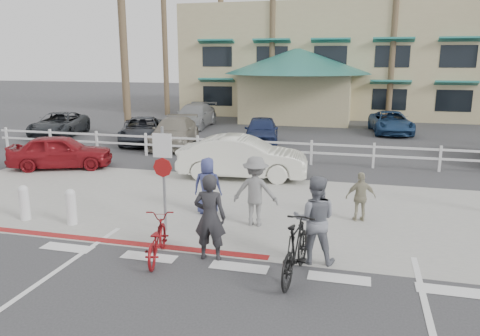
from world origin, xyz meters
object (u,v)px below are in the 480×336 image
(sign_post, at_px, (164,174))
(car_red_compact, at_px, (61,152))
(bike_black, at_px, (296,249))
(car_white_sedan, at_px, (243,157))
(bike_red, at_px, (157,239))

(sign_post, height_order, car_red_compact, sign_post)
(bike_black, relative_size, car_white_sedan, 0.43)
(bike_red, xyz_separation_m, car_white_sedan, (0.05, 7.21, 0.29))
(bike_black, distance_m, car_white_sedan, 7.90)
(car_white_sedan, bearing_deg, bike_red, 174.22)
(car_white_sedan, distance_m, car_red_compact, 7.21)
(car_white_sedan, bearing_deg, bike_black, -163.77)
(sign_post, xyz_separation_m, car_red_compact, (-6.65, 5.31, -0.80))
(bike_red, height_order, bike_black, bike_black)
(bike_black, xyz_separation_m, car_white_sedan, (-2.91, 7.35, 0.16))
(bike_black, height_order, car_red_compact, car_red_compact)
(bike_red, relative_size, car_red_compact, 0.45)
(bike_black, bearing_deg, sign_post, -20.90)
(bike_black, bearing_deg, bike_red, 3.31)
(sign_post, xyz_separation_m, car_white_sedan, (0.56, 5.59, -0.70))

